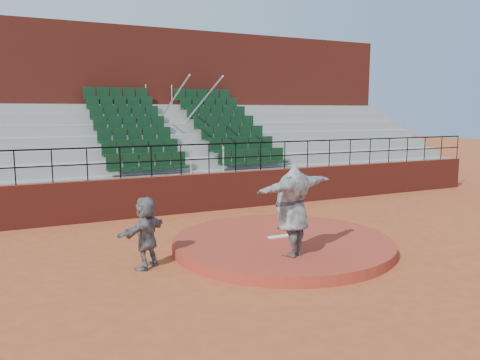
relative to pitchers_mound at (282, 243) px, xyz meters
name	(u,v)px	position (x,y,z in m)	size (l,w,h in m)	color
ground	(282,248)	(0.00, 0.00, -0.12)	(90.00, 90.00, 0.00)	#AA4C26
pitchers_mound	(282,243)	(0.00, 0.00, 0.00)	(5.50, 5.50, 0.25)	#A43724
pitching_rubber	(279,236)	(0.00, 0.15, 0.14)	(0.60, 0.15, 0.03)	white
boundary_wall	(209,192)	(0.00, 5.00, 0.53)	(24.00, 0.30, 1.30)	maroon
wall_railing	(209,152)	(0.00, 5.00, 1.90)	(24.04, 0.05, 1.03)	black
seating_deck	(177,160)	(0.00, 8.65, 1.31)	(24.00, 5.97, 4.63)	gray
press_box_facade	(151,108)	(0.00, 12.60, 3.43)	(24.00, 3.00, 7.10)	maroon
pitcher	(292,210)	(-0.53, -1.31, 1.15)	(2.53, 0.69, 2.05)	black
fielder	(146,232)	(-3.44, -0.01, 0.67)	(1.47, 0.47, 1.59)	black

